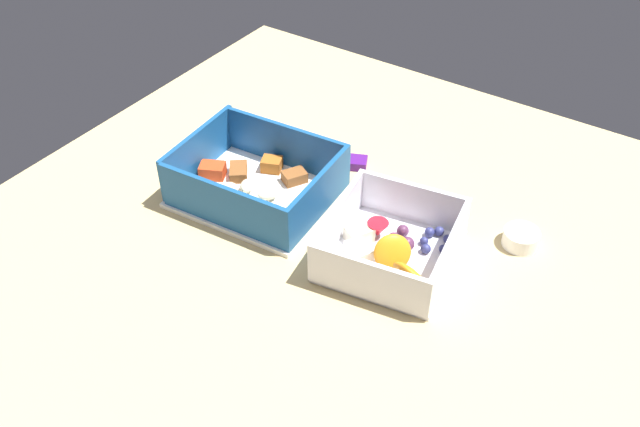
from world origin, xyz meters
TOP-DOWN VIEW (x-y plane):
  - table_surface at (0.00, 0.00)cm, footprint 80.00×80.00cm
  - pasta_container at (-11.05, 0.25)cm, footprint 19.60×16.14cm
  - fruit_bowl at (8.63, -0.51)cm, footprint 15.83×16.80cm
  - candy_bar at (-5.84, 11.91)cm, footprint 7.37×5.07cm
  - paper_cup_liner at (19.88, 10.23)cm, footprint 4.17×4.17cm

SIDE VIEW (x-z plane):
  - table_surface at x=0.00cm, z-range 0.00..2.00cm
  - candy_bar at x=-5.84cm, z-range 2.00..3.20cm
  - paper_cup_liner at x=19.88cm, z-range 2.00..3.96cm
  - fruit_bowl at x=8.63cm, z-range 1.15..6.88cm
  - pasta_container at x=-11.05cm, z-range 0.77..7.40cm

